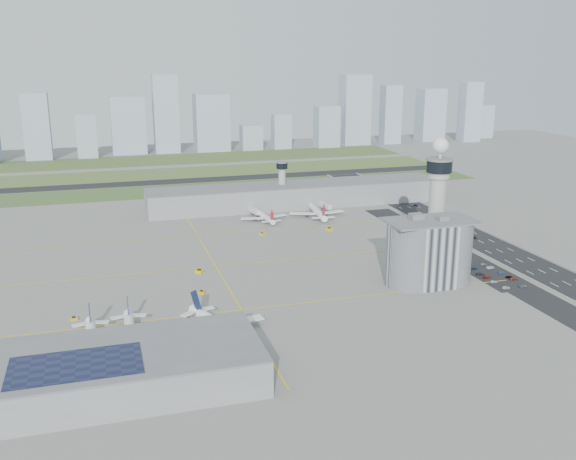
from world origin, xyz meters
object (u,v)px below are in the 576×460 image
object	(u,v)px
tug_1	(188,320)
car_lot_11	(484,264)
car_lot_3	(480,274)
car_lot_10	(490,267)
jet_bridge_near_1	(144,348)
jet_bridge_far_0	(250,210)
tug_5	(329,229)
car_lot_1	(494,282)
secondary_tower	(282,180)
airplane_near_a	(91,337)
control_tower	(437,195)
jet_bridge_far_1	(320,205)
car_hw_1	(475,237)
car_hw_2	(416,205)
tug_2	(202,292)
car_lot_7	(514,279)
car_lot_2	(487,277)
admin_building	(429,252)
tug_0	(74,318)
jet_bridge_near_2	(226,338)
car_lot_9	(502,273)
car_lot_5	(465,264)
airplane_far_a	(263,213)
car_lot_0	(506,287)
tug_4	(262,234)
car_lot_6	(523,286)
car_lot_8	(509,277)
airplane_near_c	(224,320)
car_hw_4	(364,190)
airplane_far_b	(317,207)
car_lot_4	(474,268)
airplane_near_b	(130,329)
tug_3	(199,271)

from	to	relation	value
tug_1	car_lot_11	world-z (taller)	tug_1
car_lot_3	car_lot_10	bearing A→B (deg)	-49.17
jet_bridge_near_1	jet_bridge_far_0	size ratio (longest dim) A/B	1.00
tug_5	car_lot_1	bearing A→B (deg)	-89.79
secondary_tower	airplane_near_a	xyz separation A→B (m)	(-131.04, -202.02, -13.03)
control_tower	jet_bridge_far_1	xyz separation A→B (m)	(-20.00, 124.00, -32.19)
car_hw_1	car_hw_2	xyz separation A→B (m)	(5.90, 84.26, -0.06)
secondary_tower	car_hw_2	distance (m)	97.34
tug_2	car_lot_7	size ratio (longest dim) A/B	0.72
jet_bridge_far_1	car_lot_2	distance (m)	159.68
tug_2	tug_5	world-z (taller)	tug_5
admin_building	tug_0	world-z (taller)	admin_building
jet_bridge_near_2	car_lot_2	distance (m)	140.61
admin_building	jet_bridge_far_1	xyz separation A→B (m)	(0.01, 154.00, -12.45)
car_lot_9	car_lot_5	bearing A→B (deg)	31.59
airplane_far_a	car_lot_1	world-z (taller)	airplane_far_a
airplane_near_a	car_lot_0	xyz separation A→B (m)	(184.08, 12.22, -5.12)
car_lot_5	tug_4	bearing A→B (deg)	50.73
secondary_tower	car_lot_6	bearing A→B (deg)	-71.95
admin_building	car_lot_8	world-z (taller)	admin_building
car_lot_1	control_tower	bearing A→B (deg)	20.42
airplane_near_c	car_lot_6	bearing A→B (deg)	71.30
secondary_tower	jet_bridge_far_0	size ratio (longest dim) A/B	2.28
tug_0	airplane_near_c	bearing A→B (deg)	-135.13
secondary_tower	car_hw_4	size ratio (longest dim) A/B	9.71
car_hw_1	tug_1	bearing A→B (deg)	-149.68
tug_5	car_hw_4	distance (m)	123.90
car_lot_1	car_hw_2	size ratio (longest dim) A/B	0.79
car_lot_1	car_lot_8	world-z (taller)	car_lot_8
airplane_far_b	car_lot_11	world-z (taller)	airplane_far_b
car_lot_7	car_hw_4	bearing A→B (deg)	6.12
car_lot_2	car_lot_3	xyz separation A→B (m)	(-0.53, 4.70, 0.05)
tug_2	car_hw_4	xyz separation A→B (m)	(159.90, 187.81, -0.31)
car_lot_8	car_hw_2	size ratio (longest dim) A/B	0.85
car_lot_1	jet_bridge_near_1	bearing A→B (deg)	106.00
jet_bridge_near_1	car_lot_4	world-z (taller)	jet_bridge_near_1
airplane_near_b	jet_bridge_far_0	bearing A→B (deg)	155.27
jet_bridge_far_1	car_lot_4	size ratio (longest dim) A/B	3.65
car_lot_3	car_lot_7	world-z (taller)	car_lot_7
airplane_far_a	airplane_far_b	xyz separation A→B (m)	(36.60, 0.01, 1.00)
car_lot_8	car_lot_11	distance (m)	20.21
car_lot_10	tug_3	bearing A→B (deg)	68.33
car_lot_11	car_lot_3	bearing A→B (deg)	143.40
airplane_near_b	car_lot_1	bearing A→B (deg)	97.52
jet_bridge_near_2	tug_5	size ratio (longest dim) A/B	3.91
airplane_far_a	car_lot_4	size ratio (longest dim) A/B	9.62
jet_bridge_far_1	car_lot_2	bearing A→B (deg)	1.13
tug_1	tug_5	distance (m)	153.23
admin_building	car_hw_1	world-z (taller)	admin_building
control_tower	car_lot_0	xyz separation A→B (m)	(11.03, -47.80, -34.39)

